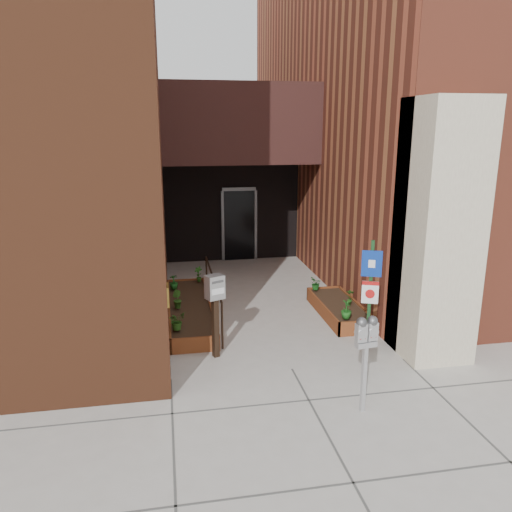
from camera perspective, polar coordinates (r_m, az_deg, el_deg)
ground at (r=8.57m, az=4.14°, el=-12.77°), size 80.00×80.00×0.00m
architecture at (r=14.40m, az=-3.45°, el=18.71°), size 20.00×14.60×10.00m
planter_left at (r=10.76m, az=-7.57°, el=-6.24°), size 0.90×3.60×0.30m
planter_right at (r=10.88m, az=9.47°, el=-6.06°), size 0.80×2.20×0.30m
handrail at (r=10.54m, az=-4.95°, el=-3.07°), size 0.04×3.34×0.90m
parking_meter at (r=7.09m, az=12.48°, el=-9.22°), size 0.33×0.17×1.43m
sign_post at (r=7.98m, az=12.88°, el=-4.37°), size 0.29×0.13×2.26m
payment_dropbox at (r=8.59m, az=-4.72°, el=-4.88°), size 0.36×0.32×1.49m
shrub_left_a at (r=9.36m, az=-9.04°, el=-7.32°), size 0.43×0.43×0.34m
shrub_left_b at (r=10.44m, az=-9.03°, el=-4.90°), size 0.28×0.28×0.37m
shrub_left_c at (r=11.64m, az=-9.38°, el=-2.93°), size 0.23×0.23×0.34m
shrub_left_d at (r=12.09m, az=-6.59°, el=-2.07°), size 0.28×0.28×0.38m
shrub_right_a at (r=9.91m, az=10.29°, el=-6.03°), size 0.26×0.26×0.37m
shrub_right_b at (r=10.69m, az=10.68°, el=-4.60°), size 0.24×0.24×0.33m
shrub_right_c at (r=11.51m, az=6.86°, el=-3.15°), size 0.33×0.33×0.30m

